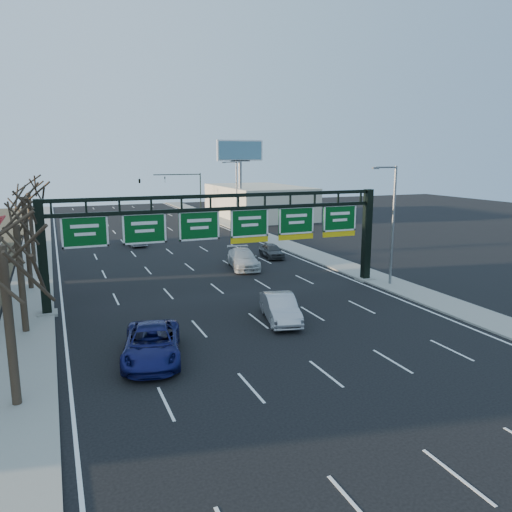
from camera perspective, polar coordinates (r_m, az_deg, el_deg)
name	(u,v)px	position (r m, az deg, el deg)	size (l,w,h in m)	color
ground	(272,331)	(28.42, 1.81, -8.61)	(160.00, 160.00, 0.00)	black
sidewalk_left	(33,274)	(45.43, -24.11, -1.90)	(3.00, 120.00, 0.12)	gray
sidewalk_right	(306,252)	(51.24, 5.75, 0.45)	(3.00, 120.00, 0.12)	gray
lane_markings	(184,263)	(46.71, -8.26, -0.74)	(21.60, 120.00, 0.01)	white
sign_gantry	(227,231)	(34.59, -3.32, 2.91)	(24.60, 1.20, 7.20)	black
building_right_distant	(258,202)	(80.87, 0.28, 6.25)	(12.00, 20.00, 5.00)	beige
tree_gantry	(14,206)	(29.53, -25.91, 5.20)	(3.60, 3.60, 8.48)	black
tree_mid	(22,183)	(39.45, -25.21, 7.61)	(3.60, 3.60, 9.24)	black
tree_far	(27,181)	(49.44, -24.67, 7.76)	(3.60, 3.60, 8.86)	black
streetlight_near	(392,219)	(38.63, 15.26, 4.09)	(2.15, 0.22, 9.00)	slate
streetlight_far	(236,191)	(68.65, -2.34, 7.49)	(2.15, 0.22, 9.00)	slate
billboard_right	(240,160)	(74.05, -1.83, 10.86)	(7.00, 0.50, 12.00)	slate
traffic_signal_mast	(163,183)	(81.20, -10.57, 8.20)	(10.16, 0.54, 7.00)	black
car_blue_suv	(152,344)	(24.93, -11.80, -9.80)	(2.67, 5.78, 1.61)	#131656
car_silver_sedan	(280,308)	(29.92, 2.79, -5.96)	(1.70, 4.87, 1.61)	#A9A8AD
car_white_wagon	(243,259)	(43.89, -1.50, -0.32)	(2.30, 5.65, 1.64)	silver
car_grey_far	(272,251)	(48.42, 1.81, 0.61)	(1.61, 4.00, 1.36)	#383A3C
car_silver_distant	(135,239)	(56.67, -13.61, 1.94)	(1.58, 4.52, 1.49)	#ABABB0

